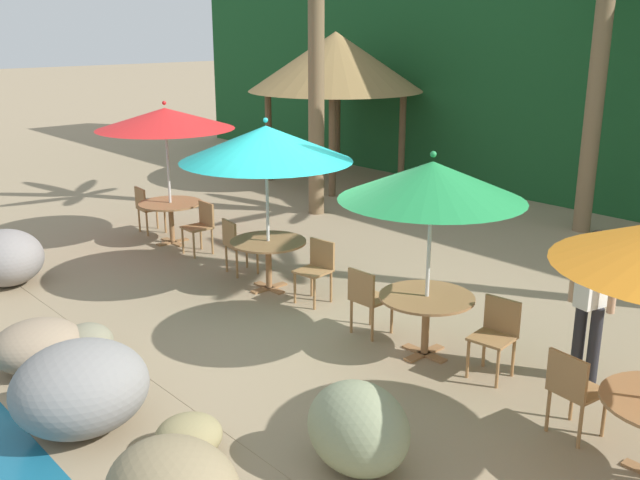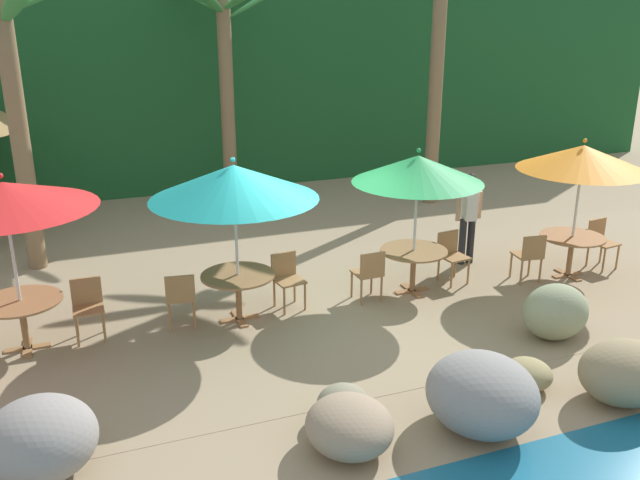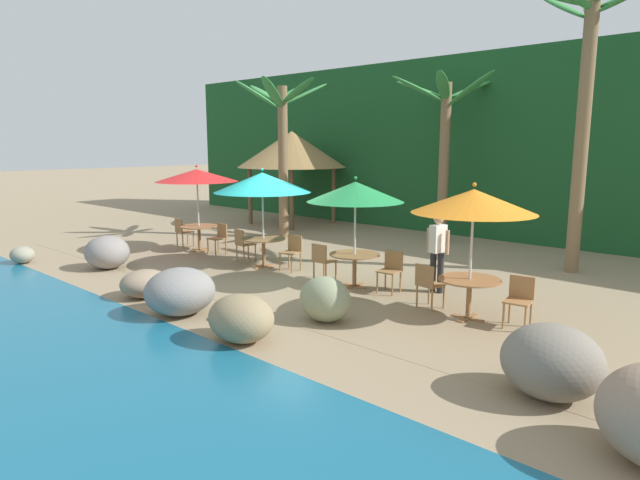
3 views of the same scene
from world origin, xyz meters
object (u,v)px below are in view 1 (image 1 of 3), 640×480
object	(u,v)px
umbrella_teal	(266,144)
chair_green_seaward	(496,332)
umbrella_red	(165,119)
chair_teal_seaward	(317,266)
chair_orange_inland	(573,388)
palm_tree_nearest	(316,38)
dining_table_red	(171,209)
dining_table_teal	(268,249)
chair_red_seaward	(201,224)
chair_teal_inland	(236,242)
dining_table_green	(426,306)
palapa_hut	(335,62)
umbrella_green	(432,181)
palm_tree_second	(600,34)
chair_red_inland	(147,206)
waiter_in_white	(592,295)
chair_green_inland	(367,297)

from	to	relation	value
umbrella_teal	chair_green_seaward	xyz separation A→B (m)	(3.78, 0.21, -1.63)
umbrella_red	chair_teal_seaward	world-z (taller)	umbrella_red
chair_orange_inland	palm_tree_nearest	size ratio (longest dim) A/B	0.17
dining_table_red	dining_table_teal	world-z (taller)	same
chair_red_seaward	chair_teal_inland	bearing A→B (deg)	-8.48
dining_table_green	palapa_hut	distance (m)	10.11
umbrella_green	chair_orange_inland	size ratio (longest dim) A/B	2.78
dining_table_teal	dining_table_green	distance (m)	2.95
palm_tree_second	chair_teal_inland	bearing A→B (deg)	-109.82
dining_table_red	chair_red_seaward	xyz separation A→B (m)	(0.85, 0.08, -0.10)
chair_teal_inland	dining_table_green	world-z (taller)	chair_teal_inland
umbrella_red	chair_red_inland	xyz separation A→B (m)	(-0.85, -0.01, -1.69)
chair_teal_inland	palm_tree_second	distance (m)	7.33
umbrella_green	dining_table_green	size ratio (longest dim) A/B	2.20
dining_table_teal	waiter_in_white	distance (m)	4.59
dining_table_red	palapa_hut	world-z (taller)	palapa_hut
chair_red_seaward	dining_table_green	size ratio (longest dim) A/B	0.79
chair_teal_seaward	dining_table_green	size ratio (longest dim) A/B	0.79
chair_red_seaward	chair_teal_seaward	world-z (taller)	same
chair_green_inland	dining_table_teal	bearing A→B (deg)	177.33
umbrella_green	chair_green_seaward	world-z (taller)	umbrella_green
chair_red_seaward	waiter_in_white	world-z (taller)	waiter_in_white
dining_table_red	chair_orange_inland	world-z (taller)	chair_orange_inland
chair_green_inland	palapa_hut	world-z (taller)	palapa_hut
chair_teal_seaward	chair_orange_inland	xyz separation A→B (m)	(4.17, -0.54, 0.00)
chair_teal_inland	umbrella_green	bearing A→B (deg)	-0.24
chair_orange_inland	umbrella_teal	bearing A→B (deg)	176.28
chair_green_seaward	palapa_hut	world-z (taller)	palapa_hut
umbrella_red	umbrella_teal	world-z (taller)	umbrella_teal
chair_green_seaward	umbrella_green	bearing A→B (deg)	-166.80
dining_table_green	palapa_hut	size ratio (longest dim) A/B	0.26
chair_teal_seaward	chair_orange_inland	world-z (taller)	same
chair_green_seaward	chair_green_inland	bearing A→B (deg)	-169.55
chair_green_inland	waiter_in_white	bearing A→B (deg)	21.47
chair_red_inland	chair_green_inland	world-z (taller)	same
umbrella_teal	dining_table_green	size ratio (longest dim) A/B	2.28
dining_table_teal	chair_orange_inland	bearing A→B (deg)	-3.72
waiter_in_white	chair_teal_seaward	bearing A→B (deg)	-170.22
chair_teal_inland	palapa_hut	size ratio (longest dim) A/B	0.21
chair_red_inland	umbrella_teal	world-z (taller)	umbrella_teal
dining_table_teal	dining_table_green	size ratio (longest dim) A/B	1.00
chair_green_seaward	chair_teal_inland	bearing A→B (deg)	-177.79
chair_red_inland	umbrella_teal	xyz separation A→B (m)	(3.84, -0.13, 1.63)
chair_red_seaward	palm_tree_nearest	distance (m)	4.46
chair_green_inland	palapa_hut	distance (m)	9.56
dining_table_green	chair_orange_inland	size ratio (longest dim) A/B	1.26
chair_green_inland	chair_green_seaward	bearing A→B (deg)	10.45
chair_red_seaward	chair_green_seaward	distance (m)	5.91
chair_red_seaward	chair_green_inland	distance (m)	4.25
chair_red_inland	umbrella_teal	bearing A→B (deg)	-1.95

